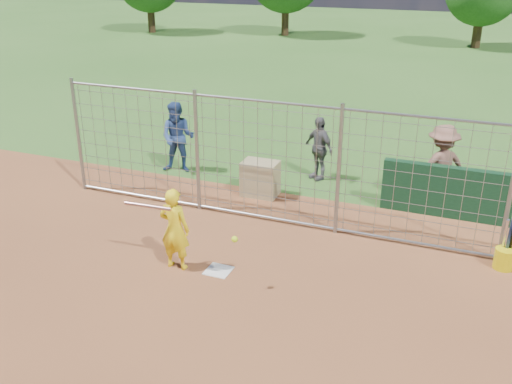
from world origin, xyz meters
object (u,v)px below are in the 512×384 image
at_px(bystander_a, 178,137).
at_px(equipment_bin, 260,179).
at_px(bystander_c, 441,167).
at_px(bucket_with_bats, 505,256).
at_px(batter, 175,229).
at_px(bystander_b, 319,148).

distance_m(bystander_a, equipment_bin, 2.59).
distance_m(bystander_c, equipment_bin, 3.91).
height_order(bystander_a, bystander_c, bystander_c).
height_order(equipment_bin, bucket_with_bats, bucket_with_bats).
height_order(batter, bystander_c, bystander_c).
relative_size(batter, bystander_c, 0.81).
relative_size(batter, bystander_b, 0.96).
bearing_deg(bystander_b, batter, -69.36).
bearing_deg(equipment_bin, batter, -93.67).
bearing_deg(equipment_bin, bucket_with_bats, -16.63).
distance_m(batter, bucket_with_bats, 5.74).
xyz_separation_m(bystander_a, bystander_b, (3.37, 0.83, -0.11)).
relative_size(bystander_a, bystander_b, 1.14).
distance_m(bystander_a, bystander_c, 6.24).
xyz_separation_m(bystander_b, bucket_with_bats, (4.23, -2.95, -0.53)).
xyz_separation_m(batter, bucket_with_bats, (5.32, 2.10, -0.50)).
xyz_separation_m(bystander_b, equipment_bin, (-0.92, -1.50, -0.37)).
bearing_deg(bystander_b, bystander_c, 19.87).
distance_m(bystander_b, bucket_with_bats, 5.18).
height_order(bystander_a, bystander_b, bystander_a).
distance_m(equipment_bin, bucket_with_bats, 5.35).
distance_m(bystander_b, equipment_bin, 1.79).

